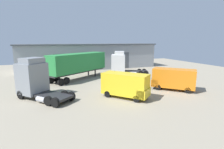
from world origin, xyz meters
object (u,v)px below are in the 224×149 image
Objects in this scene: delivery_van_orange at (172,79)px; gravel_pile at (164,73)px; tractor_unit_white at (121,64)px; container_trailer_green at (78,63)px; tractor_unit_grey at (35,79)px; delivery_van_yellow at (126,85)px; traffic_cone at (129,79)px; oil_drum at (133,79)px.

delivery_van_orange is 1.25× the size of gravel_pile.
container_trailer_green is at bearing 31.34° from tractor_unit_white.
tractor_unit_grey reaches higher than delivery_van_yellow.
tractor_unit_grey reaches higher than gravel_pile.
container_trailer_green is 2.52× the size of gravel_pile.
delivery_van_orange reaches higher than traffic_cone.
container_trailer_green reaches higher than oil_drum.
delivery_van_orange is (1.98, -11.59, -0.55)m from tractor_unit_white.
delivery_van_yellow is (-4.82, -12.35, -0.55)m from tractor_unit_white.
delivery_van_orange is 9.24× the size of traffic_cone.
oil_drum is (-0.61, -6.08, -1.55)m from tractor_unit_white.
traffic_cone is (13.33, 3.83, -1.80)m from tractor_unit_grey.
tractor_unit_white is 13.27m from delivery_van_yellow.
gravel_pile is 5.99m from traffic_cone.
tractor_unit_grey is at bearing 35.44° from delivery_van_orange.
delivery_van_yellow reaches higher than gravel_pile.
delivery_van_orange is 6.85m from delivery_van_yellow.
tractor_unit_white is 11.77m from delivery_van_orange.
gravel_pile is 5.83m from oil_drum.
delivery_van_orange is at bearing 56.34° from delivery_van_yellow.
oil_drum is at bearing -19.52° from delivery_van_orange.
tractor_unit_white reaches higher than oil_drum.
oil_drum is 1.11m from traffic_cone.
tractor_unit_grey is (-6.11, -7.78, -0.56)m from container_trailer_green.
gravel_pile is at bearing -53.73° from container_trailer_green.
gravel_pile is at bearing -73.77° from delivery_van_orange.
gravel_pile is 4.60× the size of oil_drum.
gravel_pile is (19.23, 3.01, -1.16)m from tractor_unit_grey.
delivery_van_orange is 6.18m from oil_drum.
delivery_van_yellow is at bearing -146.85° from gravel_pile.
traffic_cone is (-0.09, 1.09, -0.19)m from oil_drum.
tractor_unit_white is 5.32m from traffic_cone.
container_trailer_green is at bearing 160.00° from gravel_pile.
delivery_van_yellow is 1.28× the size of gravel_pile.
container_trailer_green is 11.62× the size of oil_drum.
delivery_van_orange is at bearing -67.89° from traffic_cone.
container_trailer_green is 9.91m from tractor_unit_grey.
tractor_unit_white reaches higher than traffic_cone.
gravel_pile is at bearing 155.74° from tractor_unit_white.
container_trailer_green is at bearing 151.31° from traffic_cone.
tractor_unit_grey is (-14.03, -8.82, 0.07)m from tractor_unit_white.
delivery_van_yellow is (3.10, -11.31, -1.18)m from container_trailer_green.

